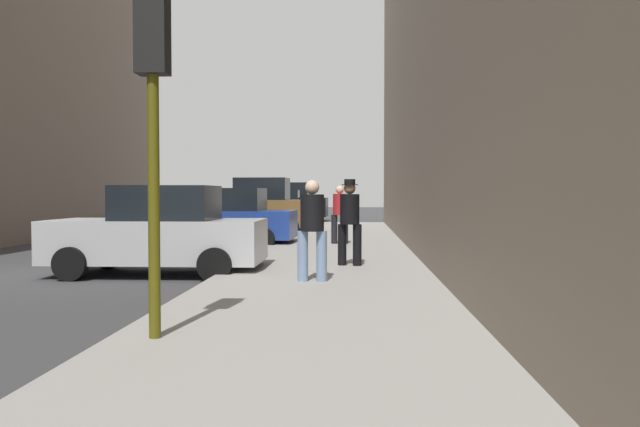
# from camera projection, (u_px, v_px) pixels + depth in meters

# --- Properties ---
(ground_plane) EXTENTS (120.00, 120.00, 0.00)m
(ground_plane) POSITION_uv_depth(u_px,v_px,m) (22.00, 276.00, 12.29)
(ground_plane) COLOR #38383A
(sidewalk) EXTENTS (4.00, 40.00, 0.15)m
(sidewalk) POSITION_uv_depth(u_px,v_px,m) (326.00, 275.00, 11.94)
(sidewalk) COLOR gray
(sidewalk) RESTS_ON ground_plane
(parked_silver_sedan) EXTENTS (4.21, 2.08, 1.79)m
(parked_silver_sedan) POSITION_uv_depth(u_px,v_px,m) (160.00, 233.00, 12.46)
(parked_silver_sedan) COLOR #B7BABF
(parked_silver_sedan) RESTS_ON ground_plane
(parked_blue_sedan) EXTENTS (4.27, 2.19, 1.79)m
(parked_blue_sedan) POSITION_uv_depth(u_px,v_px,m) (227.00, 219.00, 18.98)
(parked_blue_sedan) COLOR navy
(parked_blue_sedan) RESTS_ON ground_plane
(parked_bronze_suv) EXTENTS (4.65, 2.16, 2.25)m
(parked_bronze_suv) POSITION_uv_depth(u_px,v_px,m) (258.00, 208.00, 25.15)
(parked_bronze_suv) COLOR brown
(parked_bronze_suv) RESTS_ON ground_plane
(parked_gray_coupe) EXTENTS (4.25, 2.14, 1.79)m
(parked_gray_coupe) POSITION_uv_depth(u_px,v_px,m) (277.00, 209.00, 30.99)
(parked_gray_coupe) COLOR slate
(parked_gray_coupe) RESTS_ON ground_plane
(parked_black_suv) EXTENTS (4.67, 2.20, 2.25)m
(parked_black_suv) POSITION_uv_depth(u_px,v_px,m) (289.00, 203.00, 36.48)
(parked_black_suv) COLOR black
(parked_black_suv) RESTS_ON ground_plane
(fire_hydrant) EXTENTS (0.42, 0.22, 0.70)m
(fire_hydrant) POSITION_uv_depth(u_px,v_px,m) (287.00, 230.00, 19.31)
(fire_hydrant) COLOR red
(fire_hydrant) RESTS_ON sidewalk
(traffic_light) EXTENTS (0.32, 0.32, 3.60)m
(traffic_light) POSITION_uv_depth(u_px,v_px,m) (153.00, 84.00, 6.35)
(traffic_light) COLOR #514C0F
(traffic_light) RESTS_ON sidewalk
(pedestrian_in_jeans) EXTENTS (0.51, 0.41, 1.71)m
(pedestrian_in_jeans) POSITION_uv_depth(u_px,v_px,m) (312.00, 225.00, 10.51)
(pedestrian_in_jeans) COLOR #728CB2
(pedestrian_in_jeans) RESTS_ON sidewalk
(pedestrian_in_red_jacket) EXTENTS (0.52, 0.45, 1.71)m
(pedestrian_in_red_jacket) POSITION_uv_depth(u_px,v_px,m) (340.00, 211.00, 18.35)
(pedestrian_in_red_jacket) COLOR black
(pedestrian_in_red_jacket) RESTS_ON sidewalk
(pedestrian_with_fedora) EXTENTS (0.53, 0.48, 1.78)m
(pedestrian_with_fedora) POSITION_uv_depth(u_px,v_px,m) (350.00, 218.00, 12.82)
(pedestrian_with_fedora) COLOR black
(pedestrian_with_fedora) RESTS_ON sidewalk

